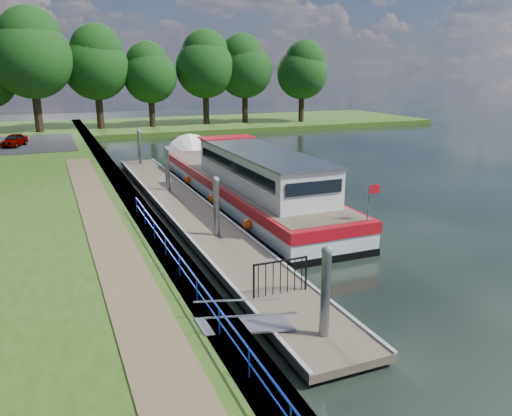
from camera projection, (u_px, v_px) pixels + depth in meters
name	position (u px, v px, depth m)	size (l,w,h in m)	color
ground	(314.00, 339.00, 13.84)	(160.00, 160.00, 0.00)	black
bank_edge	(131.00, 204.00, 26.11)	(1.10, 90.00, 0.78)	#473D2D
far_bank	(199.00, 124.00, 64.41)	(60.00, 18.00, 0.60)	#2C4C15
footpath	(112.00, 243.00, 19.09)	(1.60, 40.00, 0.05)	brown
blue_fence	(187.00, 271.00, 15.13)	(0.04, 18.04, 0.72)	#0C2DBF
pontoon	(189.00, 213.00, 25.34)	(2.50, 30.00, 0.56)	brown
mooring_piles	(188.00, 192.00, 25.04)	(0.30, 27.30, 3.55)	gray
gangway	(245.00, 323.00, 13.43)	(2.58, 1.00, 0.92)	#A5A8AD
gate_panel	(280.00, 272.00, 15.48)	(1.85, 0.05, 1.15)	black
barge	(240.00, 181.00, 28.26)	(4.36, 21.15, 4.78)	black
horizon_trees	(85.00, 62.00, 54.34)	(54.38, 10.03, 12.87)	#332316
car_a	(14.00, 140.00, 42.51)	(1.27, 3.16, 1.08)	#999999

